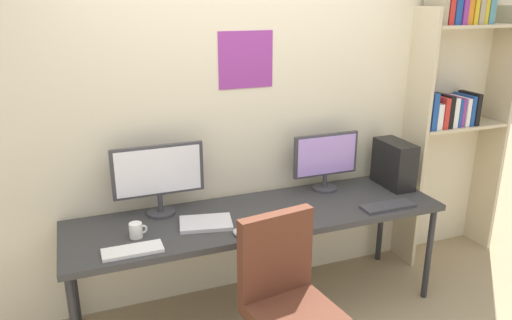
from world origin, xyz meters
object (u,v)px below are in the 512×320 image
(computer_mouse, at_px, (238,232))
(laptop_closed, at_px, (206,223))
(monitor_left, at_px, (158,175))
(keyboard_right, at_px, (388,206))
(keyboard_left, at_px, (133,250))
(coffee_mug, at_px, (136,230))
(keyboard_center, at_px, (272,226))
(bookshelf, at_px, (455,94))
(monitor_right, at_px, (326,159))
(office_chair, at_px, (287,320))
(desk, at_px, (259,220))
(pc_tower, at_px, (394,164))

(computer_mouse, distance_m, laptop_closed, 0.25)
(monitor_left, relative_size, keyboard_right, 1.56)
(keyboard_left, relative_size, coffee_mug, 3.13)
(coffee_mug, bearing_deg, keyboard_left, -105.16)
(keyboard_left, relative_size, keyboard_right, 0.89)
(keyboard_center, distance_m, keyboard_right, 0.84)
(bookshelf, bearing_deg, monitor_right, -179.10)
(keyboard_right, relative_size, coffee_mug, 3.52)
(office_chair, relative_size, monitor_right, 1.99)
(computer_mouse, bearing_deg, desk, 47.17)
(keyboard_right, bearing_deg, coffee_mug, 173.98)
(desk, distance_m, computer_mouse, 0.34)
(bookshelf, xyz_separation_m, coffee_mug, (-2.52, -0.29, -0.58))
(pc_tower, distance_m, coffee_mug, 1.92)
(pc_tower, bearing_deg, monitor_right, 167.67)
(desk, xyz_separation_m, pc_tower, (1.11, 0.10, 0.22))
(computer_mouse, bearing_deg, bookshelf, 13.69)
(keyboard_left, relative_size, keyboard_center, 0.87)
(keyboard_left, height_order, computer_mouse, computer_mouse)
(keyboard_center, height_order, coffee_mug, coffee_mug)
(monitor_left, height_order, keyboard_left, monitor_left)
(keyboard_center, bearing_deg, office_chair, -102.06)
(monitor_right, distance_m, keyboard_center, 0.78)
(monitor_left, distance_m, keyboard_left, 0.57)
(monitor_left, xyz_separation_m, coffee_mug, (-0.19, -0.27, -0.23))
(keyboard_center, bearing_deg, laptop_closed, 153.57)
(laptop_closed, bearing_deg, keyboard_left, -147.03)
(bookshelf, distance_m, monitor_right, 1.19)
(desk, distance_m, bookshelf, 1.87)
(keyboard_left, height_order, coffee_mug, coffee_mug)
(keyboard_center, xyz_separation_m, computer_mouse, (-0.23, -0.02, 0.01))
(office_chair, xyz_separation_m, monitor_left, (-0.50, 0.89, 0.61))
(bookshelf, xyz_separation_m, monitor_left, (-2.32, -0.02, -0.35))
(desk, relative_size, laptop_closed, 7.71)
(pc_tower, distance_m, computer_mouse, 1.39)
(monitor_right, height_order, keyboard_center, monitor_right)
(computer_mouse, bearing_deg, office_chair, -72.85)
(keyboard_right, bearing_deg, office_chair, -154.55)
(computer_mouse, bearing_deg, coffee_mug, 161.64)
(coffee_mug, bearing_deg, keyboard_right, -6.02)
(office_chair, height_order, computer_mouse, office_chair)
(computer_mouse, xyz_separation_m, laptop_closed, (-0.14, 0.20, -0.00))
(monitor_right, relative_size, coffee_mug, 4.69)
(computer_mouse, distance_m, coffee_mug, 0.60)
(bookshelf, bearing_deg, keyboard_left, -169.83)
(pc_tower, xyz_separation_m, keyboard_left, (-1.95, -0.33, -0.16))
(desk, xyz_separation_m, coffee_mug, (-0.79, -0.06, 0.09))
(pc_tower, bearing_deg, bookshelf, 12.01)
(computer_mouse, bearing_deg, keyboard_left, 178.55)
(keyboard_right, height_order, coffee_mug, coffee_mug)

